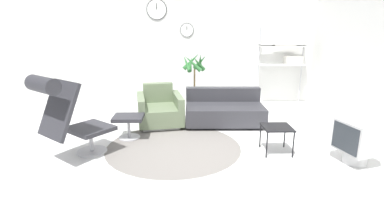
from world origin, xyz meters
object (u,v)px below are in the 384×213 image
side_table (277,129)px  shelf_unit (286,51)px  ottoman (129,121)px  couch_low (224,111)px  crt_television (357,140)px  armchair_red (160,110)px  lounge_chair (66,111)px  potted_plant (194,83)px

side_table → shelf_unit: 3.18m
ottoman → couch_low: (1.70, 0.77, -0.06)m
ottoman → crt_television: 3.45m
armchair_red → crt_television: armchair_red is taller
lounge_chair → potted_plant: 3.25m
ottoman → side_table: side_table is taller
ottoman → couch_low: couch_low is taller
shelf_unit → armchair_red: bearing=-152.4°
side_table → shelf_unit: (1.02, 2.88, 0.90)m
lounge_chair → crt_television: size_ratio=2.04×
shelf_unit → ottoman: bearing=-146.1°
lounge_chair → armchair_red: 1.99m
side_table → crt_television: crt_television is taller
crt_television → ottoman: bearing=57.6°
couch_low → side_table: couch_low is taller
ottoman → shelf_unit: bearing=33.9°
ottoman → potted_plant: size_ratio=0.39×
armchair_red → crt_television: size_ratio=1.69×
lounge_chair → couch_low: bearing=73.2°
lounge_chair → ottoman: (0.68, 0.83, -0.43)m
couch_low → crt_television: couch_low is taller
lounge_chair → potted_plant: (1.84, 2.67, -0.14)m
armchair_red → potted_plant: size_ratio=0.80×
crt_television → potted_plant: (-2.13, 2.88, 0.25)m
couch_low → potted_plant: (-0.54, 1.07, 0.35)m
side_table → shelf_unit: shelf_unit is taller
side_table → couch_low: bearing=112.9°
couch_low → shelf_unit: bearing=-136.8°
lounge_chair → shelf_unit: bearing=76.7°
side_table → crt_television: size_ratio=0.70×
couch_low → crt_television: size_ratio=2.47×
potted_plant → side_table: bearing=-65.4°
couch_low → crt_television: 2.41m
armchair_red → side_table: bearing=133.2°
ottoman → armchair_red: (0.46, 0.74, -0.02)m
couch_low → shelf_unit: (1.62, 1.46, 1.02)m
ottoman → side_table: 2.39m
crt_television → couch_low: bearing=26.4°
lounge_chair → side_table: lounge_chair is taller
potted_plant → shelf_unit: bearing=10.3°
lounge_chair → ottoman: 1.16m
side_table → crt_television: 1.06m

